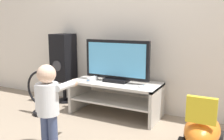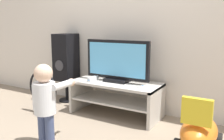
{
  "view_description": "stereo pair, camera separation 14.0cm",
  "coord_description": "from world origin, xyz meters",
  "views": [
    {
      "loc": [
        1.35,
        -2.43,
        1.14
      ],
      "look_at": [
        0.0,
        0.15,
        0.59
      ],
      "focal_mm": 40.0,
      "sensor_mm": 36.0,
      "label": 1
    },
    {
      "loc": [
        1.47,
        -2.37,
        1.14
      ],
      "look_at": [
        0.0,
        0.15,
        0.59
      ],
      "focal_mm": 40.0,
      "sensor_mm": 36.0,
      "label": 2
    }
  ],
  "objects": [
    {
      "name": "ground_plane",
      "position": [
        0.0,
        0.0,
        0.0
      ],
      "size": [
        16.0,
        16.0,
        0.0
      ],
      "primitive_type": "plane",
      "color": "gray"
    },
    {
      "name": "wall_back",
      "position": [
        0.0,
        0.58,
        1.3
      ],
      "size": [
        10.0,
        0.06,
        2.6
      ],
      "color": "silver",
      "rests_on": "ground_plane"
    },
    {
      "name": "tv_stand",
      "position": [
        0.0,
        0.25,
        0.28
      ],
      "size": [
        1.11,
        0.5,
        0.42
      ],
      "color": "beige",
      "rests_on": "ground_plane"
    },
    {
      "name": "television",
      "position": [
        0.0,
        0.27,
        0.68
      ],
      "size": [
        0.84,
        0.2,
        0.51
      ],
      "color": "black",
      "rests_on": "tv_stand"
    },
    {
      "name": "game_console",
      "position": [
        -0.29,
        0.16,
        0.45
      ],
      "size": [
        0.05,
        0.19,
        0.05
      ],
      "color": "white",
      "rests_on": "tv_stand"
    },
    {
      "name": "remote_primary",
      "position": [
        0.4,
        0.16,
        0.44
      ],
      "size": [
        0.09,
        0.13,
        0.03
      ],
      "color": "white",
      "rests_on": "tv_stand"
    },
    {
      "name": "child",
      "position": [
        -0.16,
        -0.78,
        0.46
      ],
      "size": [
        0.3,
        0.45,
        0.78
      ],
      "color": "#3F4C72",
      "rests_on": "ground_plane"
    },
    {
      "name": "speaker_tower",
      "position": [
        -0.91,
        0.38,
        0.63
      ],
      "size": [
        0.27,
        0.3,
        0.99
      ],
      "color": "black",
      "rests_on": "ground_plane"
    },
    {
      "name": "floor_fan",
      "position": [
        -0.83,
        -0.17,
        0.25
      ],
      "size": [
        0.46,
        0.24,
        0.56
      ],
      "color": "black",
      "rests_on": "ground_plane"
    },
    {
      "name": "ride_on_toy",
      "position": [
        1.1,
        -0.25,
        0.21
      ],
      "size": [
        0.34,
        0.54,
        0.55
      ],
      "color": "orange",
      "rests_on": "ground_plane"
    }
  ]
}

